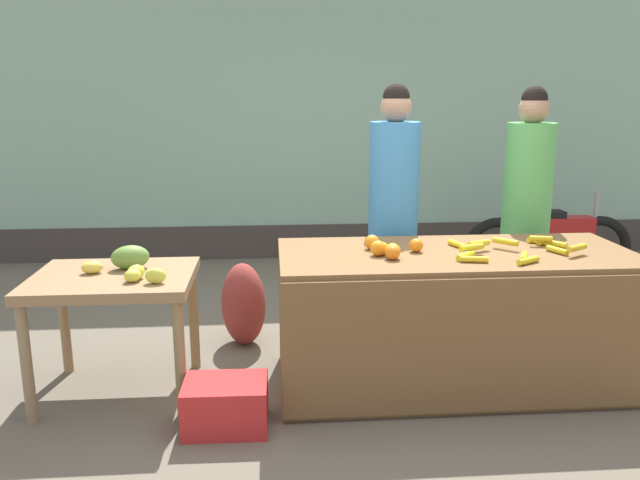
% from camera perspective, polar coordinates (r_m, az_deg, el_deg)
% --- Properties ---
extents(ground_plane, '(24.00, 24.00, 0.00)m').
position_cam_1_polar(ground_plane, '(3.95, 4.11, -12.89)').
color(ground_plane, '#665B4C').
extents(market_wall_back, '(8.86, 0.23, 3.02)m').
position_cam_1_polar(market_wall_back, '(6.71, 0.22, 10.99)').
color(market_wall_back, '#8CB299').
rests_on(market_wall_back, ground).
extents(fruit_stall_counter, '(2.10, 0.90, 0.82)m').
position_cam_1_polar(fruit_stall_counter, '(3.89, 12.13, -6.99)').
color(fruit_stall_counter, brown).
rests_on(fruit_stall_counter, ground).
extents(side_table_wooden, '(0.91, 0.73, 0.73)m').
position_cam_1_polar(side_table_wooden, '(3.79, -18.30, -4.47)').
color(side_table_wooden, olive).
rests_on(side_table_wooden, ground).
extents(banana_bunch_pile, '(0.80, 0.59, 0.07)m').
position_cam_1_polar(banana_bunch_pile, '(3.85, 17.47, -0.66)').
color(banana_bunch_pile, gold).
rests_on(banana_bunch_pile, fruit_stall_counter).
extents(orange_pile, '(0.34, 0.33, 0.09)m').
position_cam_1_polar(orange_pile, '(3.62, 6.23, -0.72)').
color(orange_pile, orange).
rests_on(orange_pile, fruit_stall_counter).
extents(mango_papaya_pile, '(0.52, 0.45, 0.14)m').
position_cam_1_polar(mango_papaya_pile, '(3.76, -16.99, -1.97)').
color(mango_papaya_pile, yellow).
rests_on(mango_papaya_pile, side_table_wooden).
extents(vendor_woman_blue_shirt, '(0.34, 0.34, 1.81)m').
position_cam_1_polar(vendor_woman_blue_shirt, '(4.35, 6.68, 2.19)').
color(vendor_woman_blue_shirt, '#33333D').
rests_on(vendor_woman_blue_shirt, ground).
extents(vendor_woman_green_shirt, '(0.34, 0.34, 1.79)m').
position_cam_1_polar(vendor_woman_green_shirt, '(4.74, 18.29, 2.41)').
color(vendor_woman_green_shirt, '#33333D').
rests_on(vendor_woman_green_shirt, ground).
extents(parked_motorcycle, '(1.60, 0.18, 0.88)m').
position_cam_1_polar(parked_motorcycle, '(6.08, 20.06, -0.28)').
color(parked_motorcycle, black).
rests_on(parked_motorcycle, ground).
extents(produce_crate, '(0.45, 0.33, 0.26)m').
position_cam_1_polar(produce_crate, '(3.45, -8.60, -14.66)').
color(produce_crate, red).
rests_on(produce_crate, ground).
extents(produce_sack, '(0.42, 0.45, 0.59)m').
position_cam_1_polar(produce_sack, '(4.44, -7.01, -5.83)').
color(produce_sack, maroon).
rests_on(produce_sack, ground).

